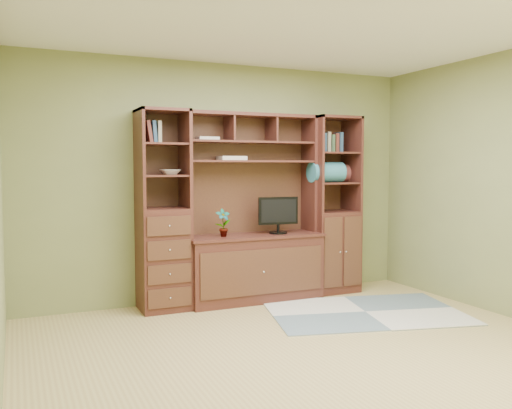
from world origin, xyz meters
name	(u,v)px	position (x,y,z in m)	size (l,w,h in m)	color
room	(316,189)	(0.00, 0.00, 1.30)	(4.60, 4.10, 2.64)	tan
center_hutch	(254,208)	(0.24, 1.73, 1.02)	(1.54, 0.53, 2.05)	#451F18
left_tower	(163,210)	(-0.76, 1.77, 1.02)	(0.50, 0.45, 2.05)	#451F18
right_tower	(332,205)	(1.26, 1.77, 1.02)	(0.55, 0.45, 2.05)	#451F18
rug	(365,312)	(1.06, 0.81, 0.01)	(1.90, 1.27, 0.01)	#9BA1A0
monitor	(278,208)	(0.52, 1.70, 1.01)	(0.46, 0.20, 0.56)	black
orchid	(223,223)	(-0.13, 1.70, 0.88)	(0.16, 0.11, 0.30)	#A65938
magazines	(232,158)	(0.01, 1.82, 1.56)	(0.28, 0.21, 0.04)	beige
bowl	(170,172)	(-0.68, 1.77, 1.42)	(0.21, 0.21, 0.05)	beige
blanket_teal	(326,172)	(1.15, 1.73, 1.41)	(0.40, 0.23, 0.23)	#306F7E
blanket_red	(338,173)	(1.39, 1.85, 1.39)	(0.37, 0.21, 0.21)	brown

